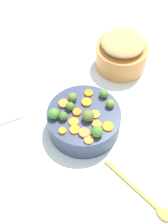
# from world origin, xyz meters

# --- Properties ---
(tabletop) EXTENTS (2.40, 2.40, 0.02)m
(tabletop) POSITION_xyz_m (0.00, 0.00, 0.01)
(tabletop) COLOR silver
(tabletop) RESTS_ON ground
(serving_bowl_carrots) EXTENTS (0.27, 0.27, 0.09)m
(serving_bowl_carrots) POSITION_xyz_m (-0.01, 0.00, 0.07)
(serving_bowl_carrots) COLOR #2F3B53
(serving_bowl_carrots) RESTS_ON tabletop
(metal_pot) EXTENTS (0.22, 0.22, 0.11)m
(metal_pot) POSITION_xyz_m (-0.32, 0.21, 0.07)
(metal_pot) COLOR #D1813D
(metal_pot) RESTS_ON tabletop
(stuffing_mound) EXTENTS (0.19, 0.19, 0.05)m
(stuffing_mound) POSITION_xyz_m (-0.32, 0.21, 0.15)
(stuffing_mound) COLOR tan
(stuffing_mound) RESTS_ON metal_pot
(carrot_slice_0) EXTENTS (0.04, 0.04, 0.01)m
(carrot_slice_0) POSITION_xyz_m (-0.10, 0.03, 0.12)
(carrot_slice_0) COLOR orange
(carrot_slice_0) RESTS_ON serving_bowl_carrots
(carrot_slice_1) EXTENTS (0.04, 0.04, 0.01)m
(carrot_slice_1) POSITION_xyz_m (-0.00, 0.04, 0.12)
(carrot_slice_1) COLOR orange
(carrot_slice_1) RESTS_ON serving_bowl_carrots
(carrot_slice_2) EXTENTS (0.05, 0.05, 0.01)m
(carrot_slice_2) POSITION_xyz_m (0.07, -0.01, 0.12)
(carrot_slice_2) COLOR orange
(carrot_slice_2) RESTS_ON serving_bowl_carrots
(carrot_slice_3) EXTENTS (0.05, 0.05, 0.01)m
(carrot_slice_3) POSITION_xyz_m (-0.06, 0.02, 0.12)
(carrot_slice_3) COLOR orange
(carrot_slice_3) RESTS_ON serving_bowl_carrots
(carrot_slice_4) EXTENTS (0.04, 0.04, 0.01)m
(carrot_slice_4) POSITION_xyz_m (0.05, -0.09, 0.12)
(carrot_slice_4) COLOR orange
(carrot_slice_4) RESTS_ON serving_bowl_carrots
(carrot_slice_5) EXTENTS (0.05, 0.05, 0.01)m
(carrot_slice_5) POSITION_xyz_m (0.04, 0.04, 0.12)
(carrot_slice_5) COLOR orange
(carrot_slice_5) RESTS_ON serving_bowl_carrots
(carrot_slice_6) EXTENTS (0.05, 0.05, 0.01)m
(carrot_slice_6) POSITION_xyz_m (0.06, 0.08, 0.12)
(carrot_slice_6) COLOR orange
(carrot_slice_6) RESTS_ON serving_bowl_carrots
(carrot_slice_7) EXTENTS (0.05, 0.05, 0.01)m
(carrot_slice_7) POSITION_xyz_m (0.05, -0.04, 0.12)
(carrot_slice_7) COLOR orange
(carrot_slice_7) RESTS_ON serving_bowl_carrots
(carrot_slice_8) EXTENTS (0.04, 0.04, 0.01)m
(carrot_slice_8) POSITION_xyz_m (0.02, -0.04, 0.12)
(carrot_slice_8) COLOR orange
(carrot_slice_8) RESTS_ON serving_bowl_carrots
(carrot_slice_9) EXTENTS (0.05, 0.05, 0.01)m
(carrot_slice_9) POSITION_xyz_m (0.10, 0.00, 0.12)
(carrot_slice_9) COLOR orange
(carrot_slice_9) RESTS_ON serving_bowl_carrots
(carrot_slice_10) EXTENTS (0.03, 0.03, 0.01)m
(carrot_slice_10) POSITION_xyz_m (-0.02, -0.02, 0.12)
(carrot_slice_10) COLOR orange
(carrot_slice_10) RESTS_ON serving_bowl_carrots
(carrot_slice_11) EXTENTS (0.05, 0.05, 0.01)m
(carrot_slice_11) POSITION_xyz_m (-0.06, -0.07, 0.12)
(carrot_slice_11) COLOR orange
(carrot_slice_11) RESTS_ON serving_bowl_carrots
(brussels_sprout_0) EXTENTS (0.03, 0.03, 0.03)m
(brussels_sprout_0) POSITION_xyz_m (-0.08, 0.09, 0.13)
(brussels_sprout_0) COLOR #4A7E37
(brussels_sprout_0) RESTS_ON serving_bowl_carrots
(brussels_sprout_1) EXTENTS (0.03, 0.03, 0.03)m
(brussels_sprout_1) POSITION_xyz_m (-0.04, -0.05, 0.13)
(brussels_sprout_1) COLOR #457329
(brussels_sprout_1) RESTS_ON serving_bowl_carrots
(brussels_sprout_2) EXTENTS (0.04, 0.04, 0.04)m
(brussels_sprout_2) POSITION_xyz_m (0.02, 0.01, 0.14)
(brussels_sprout_2) COLOR #5A6D2E
(brussels_sprout_2) RESTS_ON serving_bowl_carrots
(brussels_sprout_3) EXTENTS (0.03, 0.03, 0.03)m
(brussels_sprout_3) POSITION_xyz_m (-0.08, -0.03, 0.13)
(brussels_sprout_3) COLOR #5A7230
(brussels_sprout_3) RESTS_ON serving_bowl_carrots
(brussels_sprout_4) EXTENTS (0.03, 0.03, 0.03)m
(brussels_sprout_4) POSITION_xyz_m (0.00, -0.08, 0.13)
(brussels_sprout_4) COLOR #446C2C
(brussels_sprout_4) RESTS_ON serving_bowl_carrots
(brussels_sprout_5) EXTENTS (0.03, 0.03, 0.03)m
(brussels_sprout_5) POSITION_xyz_m (-0.03, 0.10, 0.13)
(brussels_sprout_5) COLOR #5B8529
(brussels_sprout_5) RESTS_ON serving_bowl_carrots
(brussels_sprout_6) EXTENTS (0.04, 0.04, 0.04)m
(brussels_sprout_6) POSITION_xyz_m (0.08, 0.03, 0.13)
(brussels_sprout_6) COLOR #457E2A
(brussels_sprout_6) RESTS_ON serving_bowl_carrots
(brussels_sprout_7) EXTENTS (0.04, 0.04, 0.04)m
(brussels_sprout_7) POSITION_xyz_m (-0.01, -0.11, 0.13)
(brussels_sprout_7) COLOR #458330
(brussels_sprout_7) RESTS_ON serving_bowl_carrots
(wooden_spoon) EXTENTS (0.26, 0.19, 0.01)m
(wooden_spoon) POSITION_xyz_m (0.31, 0.17, 0.03)
(wooden_spoon) COLOR #AD8B41
(wooden_spoon) RESTS_ON tabletop
(dish_towel) EXTENTS (0.15, 0.14, 0.01)m
(dish_towel) POSITION_xyz_m (-0.14, -0.30, 0.02)
(dish_towel) COLOR #95ADBD
(dish_towel) RESTS_ON tabletop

